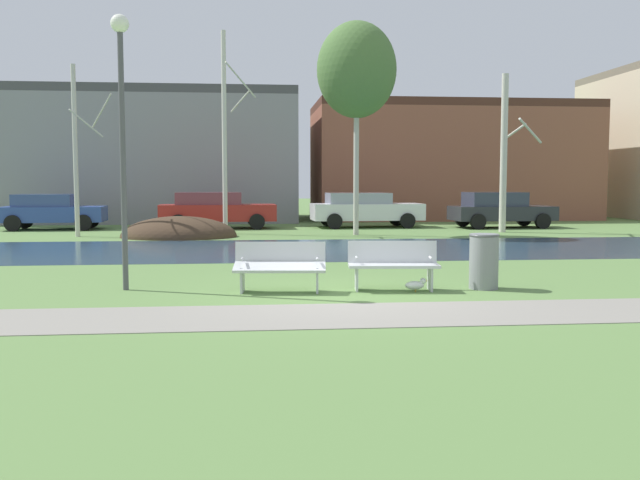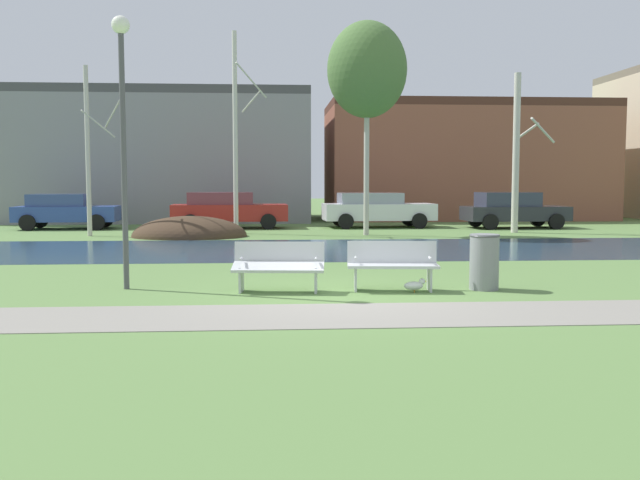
{
  "view_description": "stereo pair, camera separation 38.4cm",
  "coord_description": "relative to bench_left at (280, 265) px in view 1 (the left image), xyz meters",
  "views": [
    {
      "loc": [
        -1.5,
        -11.58,
        1.93
      ],
      "look_at": [
        -0.22,
        1.25,
        0.85
      ],
      "focal_mm": 39.07,
      "sensor_mm": 36.0,
      "label": 1
    },
    {
      "loc": [
        -1.12,
        -11.61,
        1.93
      ],
      "look_at": [
        -0.22,
        1.25,
        0.85
      ],
      "focal_mm": 39.07,
      "sensor_mm": 36.0,
      "label": 2
    }
  ],
  "objects": [
    {
      "name": "bench_right",
      "position": [
        2.02,
        0.0,
        0.0
      ],
      "size": [
        1.65,
        0.71,
        0.87
      ],
      "color": "silver",
      "rests_on": "ground"
    },
    {
      "name": "building_brick_low",
      "position": [
        10.0,
        24.07,
        2.53
      ],
      "size": [
        14.25,
        6.41,
        6.01
      ],
      "color": "brown",
      "rests_on": "ground"
    },
    {
      "name": "parked_hatch_third_white",
      "position": [
        4.33,
        17.15,
        0.31
      ],
      "size": [
        4.75,
        2.17,
        1.47
      ],
      "color": "silver",
      "rests_on": "ground"
    },
    {
      "name": "birch_left",
      "position": [
        -1.42,
        14.05,
        3.34
      ],
      "size": [
        1.28,
        2.16,
        7.46
      ],
      "color": "beige",
      "rests_on": "ground"
    },
    {
      "name": "streetlamp",
      "position": [
        -2.74,
        0.5,
        2.8
      ],
      "size": [
        0.32,
        0.32,
        4.83
      ],
      "color": "#4C4C51",
      "rests_on": "ground"
    },
    {
      "name": "paved_path_strip",
      "position": [
        1.0,
        -2.26,
        -0.47
      ],
      "size": [
        60.0,
        1.88,
        0.01
      ],
      "primitive_type": "cube",
      "color": "gray",
      "rests_on": "ground"
    },
    {
      "name": "building_grey_warehouse",
      "position": [
        -5.92,
        24.48,
        2.7
      ],
      "size": [
        15.25,
        9.03,
        6.34
      ],
      "color": "gray",
      "rests_on": "ground"
    },
    {
      "name": "birch_far_left",
      "position": [
        -6.56,
        13.16,
        2.62
      ],
      "size": [
        1.41,
        2.3,
        6.01
      ],
      "color": "beige",
      "rests_on": "ground"
    },
    {
      "name": "ground_plane",
      "position": [
        1.0,
        9.46,
        -0.47
      ],
      "size": [
        120.0,
        120.0,
        0.0
      ],
      "primitive_type": "plane",
      "color": "#5B7F42"
    },
    {
      "name": "trash_bin",
      "position": [
        3.68,
        0.0,
        0.04
      ],
      "size": [
        0.55,
        0.55,
        1.0
      ],
      "color": "gray",
      "rests_on": "ground"
    },
    {
      "name": "river_band",
      "position": [
        1.0,
        7.71,
        -0.47
      ],
      "size": [
        80.0,
        6.58,
        0.01
      ],
      "primitive_type": "cube",
      "color": "#284256",
      "rests_on": "ground"
    },
    {
      "name": "birch_center_left",
      "position": [
        3.32,
        12.95,
        5.44
      ],
      "size": [
        2.86,
        2.86,
        7.65
      ],
      "color": "#BCB7A8",
      "rests_on": "ground"
    },
    {
      "name": "parked_van_nearest_blue",
      "position": [
        -8.57,
        17.03,
        0.29
      ],
      "size": [
        4.12,
        2.1,
        1.44
      ],
      "color": "#2D4793",
      "rests_on": "ground"
    },
    {
      "name": "soil_mound",
      "position": [
        -3.02,
        12.67,
        -0.47
      ],
      "size": [
        4.05,
        3.28,
        1.46
      ],
      "primitive_type": "ellipsoid",
      "color": "#423021",
      "rests_on": "ground"
    },
    {
      "name": "parked_sedan_second_red",
      "position": [
        -1.95,
        16.98,
        0.32
      ],
      "size": [
        4.82,
        2.12,
        1.5
      ],
      "color": "maroon",
      "rests_on": "ground"
    },
    {
      "name": "seagull",
      "position": [
        2.37,
        -0.26,
        -0.34
      ],
      "size": [
        0.41,
        0.15,
        0.25
      ],
      "color": "white",
      "rests_on": "ground"
    },
    {
      "name": "bench_left",
      "position": [
        0.0,
        0.0,
        0.0
      ],
      "size": [
        1.65,
        0.71,
        0.87
      ],
      "color": "silver",
      "rests_on": "ground"
    },
    {
      "name": "parked_wagon_fourth_dark",
      "position": [
        9.97,
        16.36,
        0.31
      ],
      "size": [
        4.32,
        2.18,
        1.5
      ],
      "color": "#282B30",
      "rests_on": "ground"
    },
    {
      "name": "birch_center",
      "position": [
        9.19,
        13.79,
        2.59
      ],
      "size": [
        1.6,
        2.3,
        6.02
      ],
      "color": "beige",
      "rests_on": "ground"
    }
  ]
}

